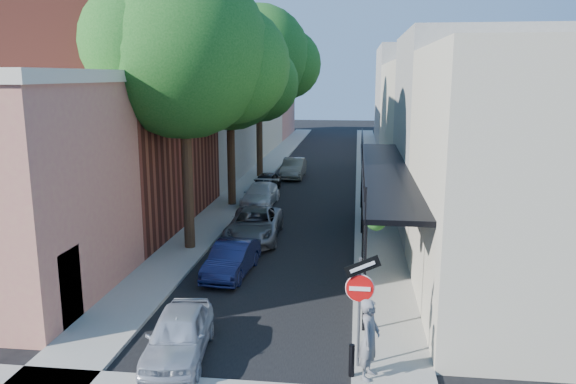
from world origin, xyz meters
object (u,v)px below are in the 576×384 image
(parked_car_a, at_px, (179,335))
(parked_car_f, at_px, (294,168))
(oak_near, at_px, (196,55))
(bollard, at_px, (352,360))
(parked_car_b, at_px, (232,259))
(parked_car_c, at_px, (254,225))
(parked_car_d, at_px, (260,195))
(sign_post, at_px, (360,293))
(pedestrian, at_px, (369,339))
(parked_car_e, at_px, (266,182))
(oak_mid, at_px, (237,76))
(oak_far, at_px, (266,58))

(parked_car_a, relative_size, parked_car_f, 0.88)
(oak_near, xyz_separation_m, parked_car_f, (1.97, 16.92, -7.19))
(bollard, height_order, parked_car_b, parked_car_b)
(bollard, height_order, oak_near, oak_near)
(parked_car_b, distance_m, parked_car_c, 4.54)
(bollard, height_order, parked_car_d, parked_car_d)
(bollard, xyz_separation_m, oak_near, (-6.37, 9.76, 7.36))
(oak_near, relative_size, parked_car_b, 3.12)
(sign_post, height_order, parked_car_c, sign_post)
(parked_car_b, xyz_separation_m, pedestrian, (4.80, -6.74, 0.49))
(parked_car_a, relative_size, parked_car_e, 1.11)
(parked_car_d, bearing_deg, oak_mid, -173.07)
(oak_mid, xyz_separation_m, parked_car_b, (2.02, -10.99, -6.45))
(parked_car_c, relative_size, pedestrian, 2.47)
(oak_far, height_order, parked_car_b, oak_far)
(oak_mid, distance_m, oak_far, 9.12)
(sign_post, height_order, oak_near, oak_near)
(oak_near, relative_size, parked_car_c, 2.37)
(oak_mid, height_order, parked_car_e, oak_mid)
(oak_far, height_order, parked_car_a, oak_far)
(oak_far, bearing_deg, parked_car_e, -81.23)
(oak_mid, xyz_separation_m, parked_car_d, (1.16, 0.10, -6.45))
(parked_car_e, bearing_deg, parked_car_c, -76.12)
(bollard, distance_m, oak_far, 28.58)
(bollard, distance_m, parked_car_e, 22.58)
(parked_car_f, bearing_deg, parked_car_c, -89.38)
(oak_far, bearing_deg, parked_car_d, -83.03)
(oak_far, bearing_deg, parked_car_a, -85.73)
(oak_near, bearing_deg, bollard, -56.88)
(oak_near, height_order, parked_car_c, oak_near)
(sign_post, xyz_separation_m, parked_car_f, (-4.56, 26.21, -1.35))
(sign_post, bearing_deg, oak_mid, 110.86)
(oak_mid, bearing_deg, parked_car_d, 5.15)
(oak_mid, distance_m, parked_car_f, 11.17)
(sign_post, bearing_deg, parked_car_c, 112.87)
(oak_mid, bearing_deg, parked_car_c, -72.62)
(bollard, distance_m, parked_car_b, 8.05)
(parked_car_d, bearing_deg, parked_car_e, 96.56)
(parked_car_b, xyz_separation_m, parked_car_d, (-0.86, 11.09, 0.00))
(parked_car_c, bearing_deg, bollard, -71.36)
(parked_car_b, bearing_deg, oak_far, 99.97)
(parked_car_c, bearing_deg, parked_car_f, 87.33)
(bollard, xyz_separation_m, parked_car_a, (-4.40, 0.59, 0.11))
(pedestrian, bearing_deg, parked_car_d, 34.17)
(oak_far, bearing_deg, parked_car_f, -2.65)
(parked_car_e, bearing_deg, oak_far, 106.18)
(parked_car_b, distance_m, parked_car_d, 11.13)
(parked_car_a, height_order, parked_car_f, parked_car_f)
(oak_mid, relative_size, parked_car_f, 2.45)
(oak_mid, height_order, parked_car_d, oak_mid)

